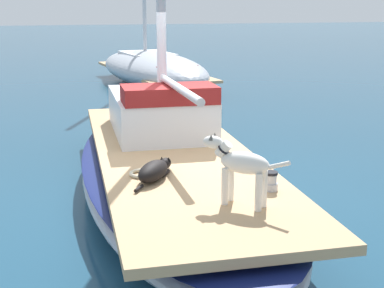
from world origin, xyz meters
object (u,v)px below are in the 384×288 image
object	(u,v)px
dog_white	(240,165)
moored_boat_far_astern	(152,68)
coiled_rope	(143,174)
sailboat_main	(174,173)
deck_winch	(271,182)
dog_black	(154,171)

from	to	relation	value
dog_white	moored_boat_far_astern	world-z (taller)	moored_boat_far_astern
dog_white	coiled_rope	xyz separation A→B (m)	(-0.79, 1.20, -0.40)
sailboat_main	coiled_rope	xyz separation A→B (m)	(-0.59, -0.98, 0.35)
dog_white	deck_winch	world-z (taller)	dog_white
coiled_rope	sailboat_main	bearing A→B (deg)	58.74
sailboat_main	coiled_rope	world-z (taller)	coiled_rope
moored_boat_far_astern	deck_winch	bearing A→B (deg)	-94.52
sailboat_main	dog_black	bearing A→B (deg)	-112.79
dog_black	coiled_rope	distance (m)	0.23
dog_black	dog_white	distance (m)	1.26
dog_black	moored_boat_far_astern	distance (m)	11.94
dog_white	moored_boat_far_astern	distance (m)	12.85
dog_black	deck_winch	bearing A→B (deg)	-30.56
dog_white	coiled_rope	distance (m)	1.49
sailboat_main	dog_black	distance (m)	1.33
sailboat_main	dog_white	distance (m)	2.31
sailboat_main	dog_black	xyz separation A→B (m)	(-0.49, -1.16, 0.43)
dog_white	deck_winch	size ratio (longest dim) A/B	3.49
dog_black	coiled_rope	xyz separation A→B (m)	(-0.10, 0.19, -0.08)
dog_black	dog_white	size ratio (longest dim) A/B	1.14
coiled_rope	moored_boat_far_astern	bearing A→B (deg)	79.04
coiled_rope	moored_boat_far_astern	xyz separation A→B (m)	(2.24, 11.56, -0.11)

